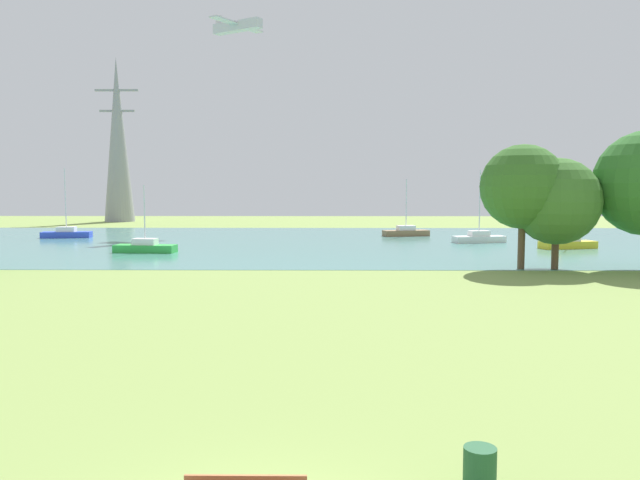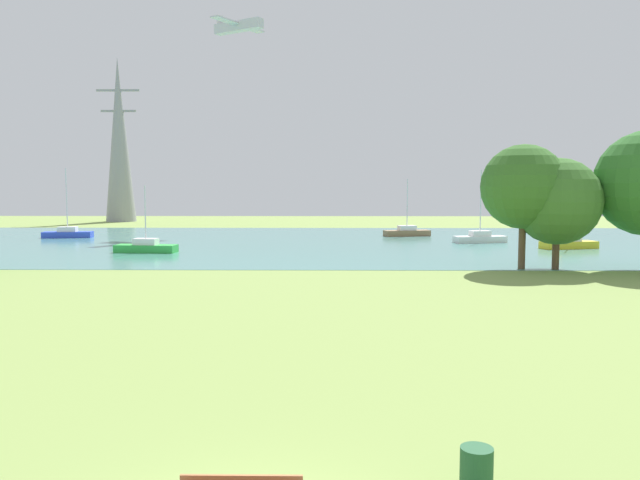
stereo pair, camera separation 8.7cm
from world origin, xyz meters
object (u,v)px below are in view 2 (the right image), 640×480
Objects in this scene: litter_bin at (476,471)px; sailboat_white at (480,238)px; sailboat_blue at (68,233)px; tree_west_far at (524,187)px; tree_east_far at (557,202)px; light_aircraft at (238,26)px; sailboat_brown at (407,232)px; sailboat_green at (146,247)px; electricity_pylon at (119,140)px; sailboat_yellow at (569,243)px.

sailboat_white reaches higher than litter_bin.
tree_west_far is at bearing -31.65° from sailboat_blue.
tree_east_far is (2.07, -0.16, -0.91)m from tree_west_far.
light_aircraft is at bearing 123.71° from tree_west_far.
sailboat_green is (-22.65, -16.80, -0.01)m from sailboat_brown.
sailboat_blue is at bearing 172.74° from sailboat_white.
sailboat_green is at bearing 113.52° from litter_bin.
tree_east_far is (28.66, -9.77, 3.82)m from sailboat_green.
sailboat_brown is 49.39m from electricity_pylon.
electricity_pylon is at bearing 98.42° from sailboat_blue.
litter_bin is at bearing -78.48° from light_aircraft.
sailboat_blue is 0.29× the size of electricity_pylon.
litter_bin is at bearing -95.89° from sailboat_brown.
electricity_pylon is (-51.21, 40.77, 11.64)m from sailboat_yellow.
sailboat_blue is 1.24× the size of sailboat_yellow.
sailboat_brown reaches higher than litter_bin.
sailboat_white is at bearing 90.63° from tree_east_far.
tree_west_far is (3.94, -26.41, 4.72)m from sailboat_brown.
sailboat_white is 0.96× the size of tree_east_far.
sailboat_brown is 27.51m from tree_east_far.
tree_west_far is 0.32× the size of electricity_pylon.
litter_bin is 60.54m from sailboat_blue.
sailboat_white is at bearing 76.46° from litter_bin.
sailboat_brown is at bearing 102.75° from tree_east_far.
electricity_pylon is (-45.28, 54.18, 7.82)m from tree_east_far.
sailboat_yellow is (46.74, -10.63, -0.01)m from sailboat_blue.
electricity_pylon reaches higher than sailboat_yellow.
tree_east_far is at bearing -89.37° from sailboat_white.
sailboat_brown is at bearing 4.16° from sailboat_blue.
sailboat_white is 1.27× the size of sailboat_green.
sailboat_green is 33.58m from light_aircraft.
tree_east_far reaches higher than sailboat_yellow.
electricity_pylon is (-39.27, 27.61, 11.63)m from sailboat_brown.
sailboat_yellow is at bearing -33.89° from light_aircraft.
tree_east_far is at bearing -18.82° from sailboat_green.
electricity_pylon is at bearing 111.93° from litter_bin.
litter_bin is at bearing -61.31° from sailboat_blue.
electricity_pylon reaches higher than sailboat_green.
litter_bin is at bearing -112.01° from tree_east_far.
tree_west_far is (26.58, -9.61, 4.73)m from sailboat_green.
light_aircraft is at bearing 80.44° from sailboat_green.
sailboat_brown is at bearing -21.55° from light_aircraft.
tree_east_far is at bearing 67.99° from litter_bin.
sailboat_blue is at bearing -148.68° from light_aircraft.
sailboat_blue is 32.61m from electricity_pylon.
sailboat_blue is at bearing 130.43° from sailboat_green.
sailboat_blue reaches higher than sailboat_green.
sailboat_blue is at bearing -175.84° from sailboat_brown.
sailboat_blue is 0.91× the size of light_aircraft.
tree_west_far is at bearing -51.35° from electricity_pylon.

